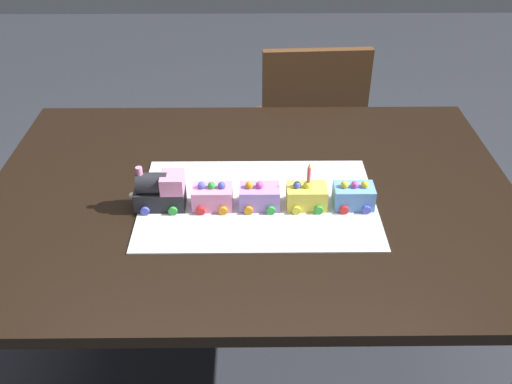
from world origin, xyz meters
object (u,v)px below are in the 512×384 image
cake_car_flatbed_bubblegum (210,196)px  cake_car_caboose_lemon (304,196)px  cake_locomotive (158,191)px  cake_car_hopper_lavender (257,196)px  birthday_candle (307,173)px  chair (307,130)px  cake_car_tanker_sky_blue (352,196)px  dining_table (250,223)px

cake_car_flatbed_bubblegum → cake_car_caboose_lemon: bearing=0.0°
cake_locomotive → cake_car_hopper_lavender: size_ratio=1.40×
cake_car_hopper_lavender → birthday_candle: bearing=0.0°
cake_car_caboose_lemon → cake_car_hopper_lavender: bearing=180.0°
cake_locomotive → cake_car_hopper_lavender: (0.25, -0.00, -0.02)m
cake_car_hopper_lavender → chair: bearing=76.5°
chair → cake_car_tanker_sky_blue: size_ratio=8.60×
birthday_candle → chair: bearing=83.9°
cake_car_flatbed_bubblegum → birthday_candle: birthday_candle is taller
cake_car_caboose_lemon → cake_car_tanker_sky_blue: same height
dining_table → cake_locomotive: size_ratio=10.00×
cake_car_flatbed_bubblegum → dining_table: bearing=37.3°
chair → cake_locomotive: (-0.46, -0.91, 0.32)m
cake_locomotive → chair: bearing=62.9°
chair → birthday_candle: size_ratio=16.14×
dining_table → cake_car_hopper_lavender: (0.02, -0.07, 0.14)m
chair → cake_locomotive: 1.07m
cake_car_flatbed_bubblegum → cake_car_caboose_lemon: 0.24m
cake_car_tanker_sky_blue → cake_car_flatbed_bubblegum: bearing=180.0°
cake_car_tanker_sky_blue → birthday_candle: size_ratio=1.88×
cake_car_flatbed_bubblegum → cake_car_tanker_sky_blue: bearing=0.0°
cake_car_hopper_lavender → cake_car_tanker_sky_blue: (0.24, 0.00, 0.00)m
cake_car_hopper_lavender → cake_car_tanker_sky_blue: bearing=0.0°
cake_locomotive → cake_car_tanker_sky_blue: size_ratio=1.40×
cake_car_caboose_lemon → cake_car_flatbed_bubblegum: bearing=180.0°
dining_table → cake_car_caboose_lemon: 0.21m
cake_locomotive → birthday_candle: size_ratio=2.63×
cake_locomotive → cake_car_caboose_lemon: size_ratio=1.40×
cake_car_flatbed_bubblegum → cake_car_hopper_lavender: size_ratio=1.00×
cake_car_flatbed_bubblegum → cake_car_caboose_lemon: size_ratio=1.00×
cake_car_caboose_lemon → cake_car_tanker_sky_blue: 0.12m
cake_locomotive → cake_car_tanker_sky_blue: 0.48m
cake_car_caboose_lemon → birthday_candle: bearing=0.0°
cake_locomotive → cake_car_caboose_lemon: 0.36m
dining_table → cake_locomotive: (-0.23, -0.07, 0.16)m
cake_locomotive → cake_car_tanker_sky_blue: (0.48, -0.00, -0.02)m
dining_table → cake_car_caboose_lemon: size_ratio=14.00×
cake_car_hopper_lavender → cake_car_caboose_lemon: same height
dining_table → birthday_candle: bearing=-28.0°
cake_car_hopper_lavender → dining_table: bearing=104.6°
cake_car_flatbed_bubblegum → cake_car_hopper_lavender: (0.12, 0.00, -0.00)m
dining_table → cake_locomotive: 0.29m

